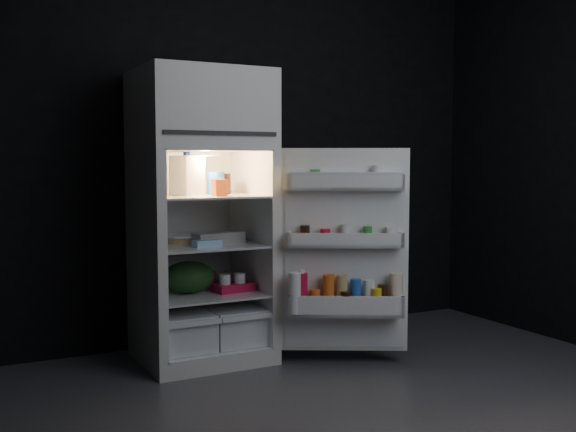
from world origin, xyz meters
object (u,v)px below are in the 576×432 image
fridge_door (345,254)px  yogurt_tray (234,287)px  egg_carton (219,238)px  refrigerator (200,206)px  milk_jug (187,176)px

fridge_door → yogurt_tray: size_ratio=4.93×
egg_carton → yogurt_tray: bearing=-28.8°
egg_carton → yogurt_tray: size_ratio=1.29×
refrigerator → milk_jug: (-0.09, -0.04, 0.19)m
milk_jug → yogurt_tray: 0.75m
refrigerator → milk_jug: size_ratio=7.42×
fridge_door → yogurt_tray: fridge_door is taller
milk_jug → yogurt_tray: (0.27, -0.08, -0.69)m
refrigerator → egg_carton: size_ratio=5.58×
fridge_door → egg_carton: 0.78m
fridge_door → yogurt_tray: (-0.53, 0.44, -0.23)m
fridge_door → egg_carton: size_ratio=3.83×
egg_carton → yogurt_tray: egg_carton is taller
fridge_door → egg_carton: fridge_door is taller
refrigerator → fridge_door: (0.71, -0.56, -0.28)m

